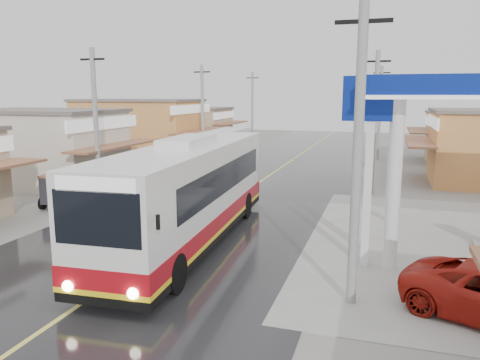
# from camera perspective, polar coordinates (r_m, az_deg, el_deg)

# --- Properties ---
(ground) EXTENTS (120.00, 120.00, 0.00)m
(ground) POSITION_cam_1_polar(r_m,az_deg,el_deg) (15.61, -13.73, -11.05)
(ground) COLOR slate
(ground) RESTS_ON ground
(road) EXTENTS (12.00, 90.00, 0.02)m
(road) POSITION_cam_1_polar(r_m,az_deg,el_deg) (28.97, 1.71, -0.76)
(road) COLOR black
(road) RESTS_ON ground
(centre_line) EXTENTS (0.15, 90.00, 0.01)m
(centre_line) POSITION_cam_1_polar(r_m,az_deg,el_deg) (28.97, 1.71, -0.73)
(centre_line) COLOR #D8CC4C
(centre_line) RESTS_ON road
(shopfronts_left) EXTENTS (11.00, 44.00, 5.20)m
(shopfronts_left) POSITION_cam_1_polar(r_m,az_deg,el_deg) (37.17, -16.63, 1.29)
(shopfronts_left) COLOR tan
(shopfronts_left) RESTS_ON ground
(utility_poles_left) EXTENTS (1.60, 50.00, 8.00)m
(utility_poles_left) POSITION_cam_1_polar(r_m,az_deg,el_deg) (32.43, -9.79, 0.29)
(utility_poles_left) COLOR gray
(utility_poles_left) RESTS_ON ground
(utility_poles_right) EXTENTS (1.60, 36.00, 8.00)m
(utility_poles_right) POSITION_cam_1_polar(r_m,az_deg,el_deg) (27.94, 15.67, -1.59)
(utility_poles_right) COLOR gray
(utility_poles_right) RESTS_ON ground
(coach_bus) EXTENTS (3.58, 13.14, 4.06)m
(coach_bus) POSITION_cam_1_polar(r_m,az_deg,el_deg) (17.80, -6.14, -1.55)
(coach_bus) COLOR silver
(coach_bus) RESTS_ON road
(second_bus) EXTENTS (2.40, 8.35, 2.76)m
(second_bus) POSITION_cam_1_polar(r_m,az_deg,el_deg) (37.58, -2.03, 4.11)
(second_bus) COLOR silver
(second_bus) RESTS_ON road
(cyclist) EXTENTS (0.89, 1.89, 1.96)m
(cyclist) POSITION_cam_1_polar(r_m,az_deg,el_deg) (23.51, -11.68, -2.04)
(cyclist) COLOR black
(cyclist) RESTS_ON ground
(tricycle_near) EXTENTS (1.82, 2.28, 1.73)m
(tricycle_near) POSITION_cam_1_polar(r_m,az_deg,el_deg) (25.26, -20.86, -0.86)
(tricycle_near) COLOR #26262D
(tricycle_near) RESTS_ON ground
(tricycle_far) EXTENTS (1.38, 2.08, 1.58)m
(tricycle_far) POSITION_cam_1_polar(r_m,az_deg,el_deg) (31.53, -14.31, 1.49)
(tricycle_far) COLOR #26262D
(tricycle_far) RESTS_ON ground
(tyre_stack) EXTENTS (0.82, 0.82, 0.42)m
(tyre_stack) POSITION_cam_1_polar(r_m,az_deg,el_deg) (25.38, -18.31, -2.44)
(tyre_stack) COLOR black
(tyre_stack) RESTS_ON ground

